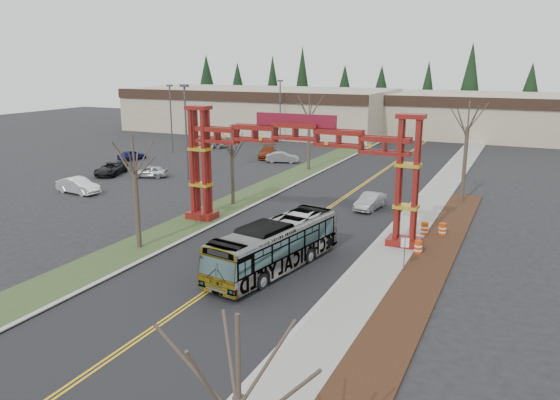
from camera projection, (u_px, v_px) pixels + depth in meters
The scene contains 34 objects.
ground at pixel (134, 342), 24.19m from camera, with size 200.00×200.00×0.00m, color black.
road at pixel (328, 209), 46.17m from camera, with size 12.00×110.00×0.02m, color black.
lane_line_left at pixel (326, 209), 46.21m from camera, with size 0.12×100.00×0.01m, color gold.
lane_line_right at pixel (329, 209), 46.11m from camera, with size 0.12×100.00×0.01m, color gold.
curb_right at pixel (400, 217), 43.64m from camera, with size 0.30×110.00×0.15m, color #ABABA6.
sidewalk_right at pixel (418, 219), 43.05m from camera, with size 2.60×110.00×0.14m, color gray.
landscape_strip at pixel (412, 296), 28.80m from camera, with size 2.60×50.00×0.12m, color black.
grass_median at pixel (245, 199), 49.43m from camera, with size 4.00×110.00×0.08m, color #2C4120.
curb_left at pixel (263, 201), 48.66m from camera, with size 0.30×110.00×0.15m, color #ABABA6.
gateway_arch at pixel (295, 151), 38.55m from camera, with size 18.20×1.60×8.90m.
retail_building_west at pixel (261, 109), 98.79m from camera, with size 46.00×22.30×7.50m.
retail_building_east at pixel (501, 116), 89.53m from camera, with size 38.00×20.30×7.00m.
conifer_treeline at pixel (451, 93), 103.38m from camera, with size 116.10×5.60×13.00m.
transit_bus at pixel (275, 246), 32.36m from camera, with size 2.51×10.74×2.99m, color #B3B4BB.
silver_sedan at pixel (370, 201), 46.01m from camera, with size 1.44×4.13×1.36m, color #A5A8AD.
parked_car_near_a at pixel (150, 172), 58.71m from camera, with size 1.52×3.78×1.29m, color #B5B5BD.
parked_car_near_b at pixel (78, 186), 51.51m from camera, with size 1.59×4.56×1.50m, color white.
parked_car_near_c at pixel (111, 169), 60.08m from camera, with size 2.28×4.95×1.38m, color black.
parked_car_mid_a at pixel (267, 152), 70.61m from camera, with size 2.04×5.02×1.46m, color maroon.
parked_car_mid_b at pixel (132, 155), 69.19m from camera, with size 1.49×3.71×1.26m, color #171A53.
parked_car_far_a at pixel (282, 157), 67.40m from camera, with size 1.40×4.01×1.32m, color #94979B.
parked_car_far_b at pixel (209, 142), 79.46m from camera, with size 2.45×5.32×1.48m, color silver.
bare_tree_median_near at pixel (134, 170), 35.21m from camera, with size 3.39×3.39×7.58m.
bare_tree_median_mid at pixel (232, 149), 46.40m from camera, with size 3.06×3.06×6.96m.
bare_tree_median_far at pixel (309, 114), 61.48m from camera, with size 3.40×3.40×8.64m.
bare_tree_right_near at pixel (239, 399), 11.68m from camera, with size 2.98×2.98×7.06m.
bare_tree_right_far at pixel (468, 128), 46.70m from camera, with size 3.38×3.38×8.92m.
light_pole_near at pixel (186, 125), 56.35m from camera, with size 0.86×0.43×9.90m.
light_pole_mid at pixel (171, 114), 73.70m from camera, with size 0.80×0.40×9.18m.
light_pole_far at pixel (280, 107), 83.39m from camera, with size 0.82×0.41×9.48m.
street_sign at pixel (405, 248), 32.00m from camera, with size 0.47×0.15×2.09m.
barrel_south at pixel (418, 248), 35.10m from camera, with size 0.51×0.51×0.95m.
barrel_mid at pixel (424, 229), 38.93m from camera, with size 0.54×0.54×1.00m.
barrel_north at pixel (442, 230), 38.79m from camera, with size 0.53×0.53×0.99m.
Camera 1 is at (15.13, -17.12, 12.07)m, focal length 35.00 mm.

